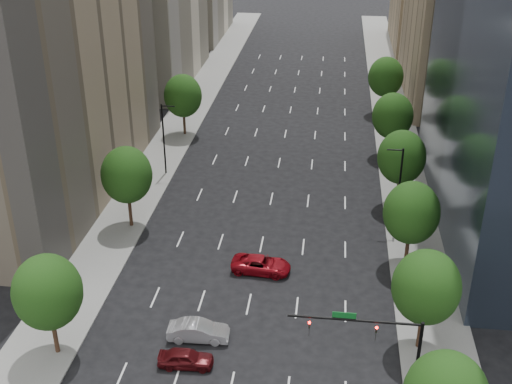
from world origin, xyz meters
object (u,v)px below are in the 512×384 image
at_px(car_silver, 198,331).
at_px(car_maroon, 186,358).
at_px(car_red_far, 261,265).
at_px(traffic_signal, 383,342).

bearing_deg(car_silver, car_maroon, 170.78).
relative_size(car_maroon, car_red_far, 0.77).
height_order(car_silver, car_red_far, car_silver).
height_order(car_maroon, car_silver, car_silver).
bearing_deg(car_silver, traffic_signal, -112.44).
relative_size(traffic_signal, car_silver, 1.85).
distance_m(car_maroon, car_red_far, 14.05).
bearing_deg(traffic_signal, car_maroon, 173.03).
distance_m(traffic_signal, car_maroon, 15.04).
bearing_deg(car_maroon, car_silver, -9.19).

